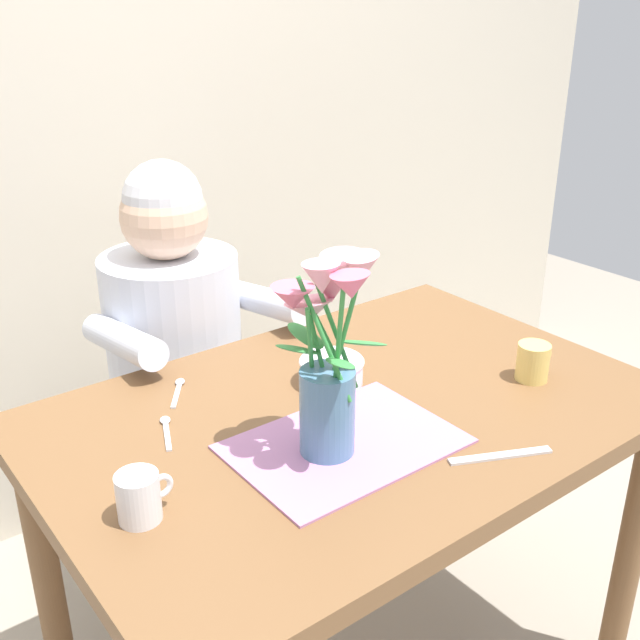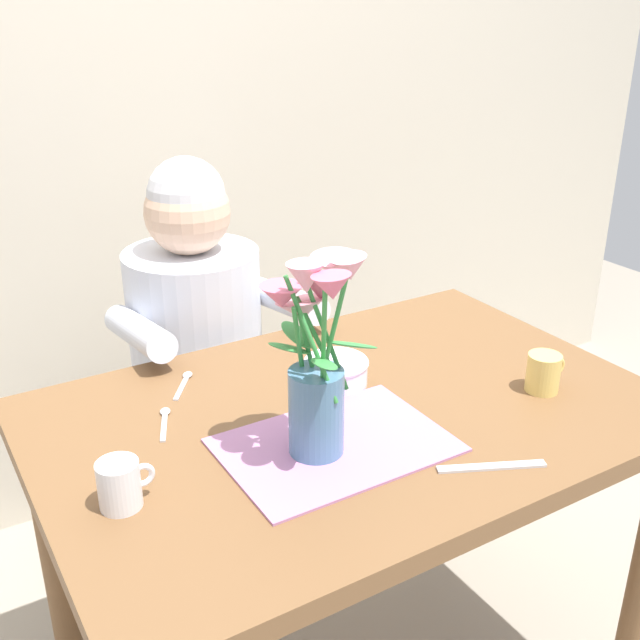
# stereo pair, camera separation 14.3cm
# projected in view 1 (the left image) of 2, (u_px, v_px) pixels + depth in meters

# --- Properties ---
(wood_panel_backdrop) EXTENTS (4.00, 0.10, 2.50)m
(wood_panel_backdrop) POSITION_uv_depth(u_px,v_px,m) (108.00, 88.00, 2.05)
(wood_panel_backdrop) COLOR beige
(wood_panel_backdrop) RESTS_ON ground_plane
(dining_table) EXTENTS (1.20, 0.80, 0.74)m
(dining_table) POSITION_uv_depth(u_px,v_px,m) (351.00, 449.00, 1.53)
(dining_table) COLOR brown
(dining_table) RESTS_ON ground_plane
(seated_person) EXTENTS (0.45, 0.47, 1.14)m
(seated_person) POSITION_uv_depth(u_px,v_px,m) (178.00, 380.00, 1.97)
(seated_person) COLOR #4C4C56
(seated_person) RESTS_ON ground_plane
(striped_placemat) EXTENTS (0.40, 0.28, 0.00)m
(striped_placemat) POSITION_uv_depth(u_px,v_px,m) (344.00, 444.00, 1.36)
(striped_placemat) COLOR #B275A3
(striped_placemat) RESTS_ON dining_table
(flower_vase) EXTENTS (0.19, 0.24, 0.37)m
(flower_vase) POSITION_uv_depth(u_px,v_px,m) (327.00, 353.00, 1.27)
(flower_vase) COLOR teal
(flower_vase) RESTS_ON dining_table
(ceramic_bowl) EXTENTS (0.14, 0.14, 0.06)m
(ceramic_bowl) POSITION_uv_depth(u_px,v_px,m) (332.00, 370.00, 1.57)
(ceramic_bowl) COLOR white
(ceramic_bowl) RESTS_ON dining_table
(dinner_knife) EXTENTS (0.18, 0.10, 0.00)m
(dinner_knife) POSITION_uv_depth(u_px,v_px,m) (500.00, 456.00, 1.33)
(dinner_knife) COLOR silver
(dinner_knife) RESTS_ON dining_table
(tea_cup) EXTENTS (0.09, 0.07, 0.08)m
(tea_cup) POSITION_uv_depth(u_px,v_px,m) (533.00, 362.00, 1.58)
(tea_cup) COLOR #E5C666
(tea_cup) RESTS_ON dining_table
(ceramic_mug) EXTENTS (0.09, 0.07, 0.08)m
(ceramic_mug) POSITION_uv_depth(u_px,v_px,m) (140.00, 497.00, 1.16)
(ceramic_mug) COLOR silver
(ceramic_mug) RESTS_ON dining_table
(spoon_0) EXTENTS (0.08, 0.11, 0.01)m
(spoon_0) POSITION_uv_depth(u_px,v_px,m) (178.00, 388.00, 1.55)
(spoon_0) COLOR silver
(spoon_0) RESTS_ON dining_table
(spoon_1) EXTENTS (0.06, 0.12, 0.01)m
(spoon_1) POSITION_uv_depth(u_px,v_px,m) (166.00, 427.00, 1.41)
(spoon_1) COLOR silver
(spoon_1) RESTS_ON dining_table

